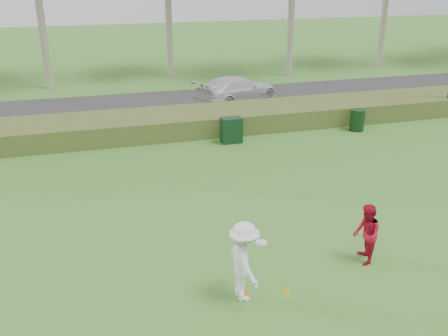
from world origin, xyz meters
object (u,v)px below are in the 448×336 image
object	(u,v)px
cone_yellow	(287,290)
trash_bin	(357,120)
player_red	(366,234)
cone_orange	(245,293)
player_white	(244,262)
car_right	(237,90)
utility_cabinet	(231,130)

from	to	relation	value
cone_yellow	trash_bin	xyz separation A→B (m)	(8.02, 10.81, 0.39)
player_red	cone_orange	bearing A→B (deg)	-62.88
player_white	player_red	world-z (taller)	player_white
trash_bin	car_right	distance (m)	7.41
cone_orange	car_right	distance (m)	17.66
trash_bin	car_right	world-z (taller)	car_right
cone_orange	cone_yellow	distance (m)	0.99
player_red	cone_yellow	xyz separation A→B (m)	(-2.47, -0.75, -0.69)
trash_bin	player_white	bearing A→B (deg)	-130.31
player_white	cone_yellow	bearing A→B (deg)	-103.26
cone_orange	player_red	bearing A→B (deg)	9.55
utility_cabinet	trash_bin	xyz separation A→B (m)	(6.14, 0.03, -0.05)
player_white	utility_cabinet	xyz separation A→B (m)	(2.90, 10.63, -0.41)
cone_orange	car_right	xyz separation A→B (m)	(5.06, 16.91, 0.68)
player_red	cone_orange	distance (m)	3.56
cone_orange	utility_cabinet	distance (m)	11.00
player_white	player_red	distance (m)	3.54
car_right	player_white	bearing A→B (deg)	138.76
cone_yellow	car_right	world-z (taller)	car_right
player_red	utility_cabinet	xyz separation A→B (m)	(-0.59, 10.03, -0.25)
player_white	car_right	xyz separation A→B (m)	(5.11, 16.93, -0.18)
cone_yellow	car_right	bearing A→B (deg)	76.53
player_white	car_right	distance (m)	17.68
player_red	trash_bin	bearing A→B (deg)	168.66
player_white	trash_bin	distance (m)	13.99
cone_yellow	trash_bin	size ratio (longest dim) A/B	0.22
player_white	cone_orange	bearing A→B (deg)	-72.64
player_red	car_right	size ratio (longest dim) A/B	0.32
cone_yellow	utility_cabinet	size ratio (longest dim) A/B	0.20
trash_bin	car_right	xyz separation A→B (m)	(-3.94, 6.27, 0.29)
cone_orange	utility_cabinet	size ratio (longest dim) A/B	0.19
player_white	cone_orange	world-z (taller)	player_white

